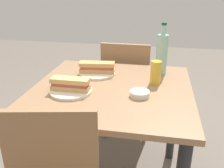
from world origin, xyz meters
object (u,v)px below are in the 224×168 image
at_px(plate_near, 97,73).
at_px(baguette_sandwich_near, 97,67).
at_px(plate_far, 71,91).
at_px(baguette_sandwich_far, 70,84).
at_px(water_bottle, 162,53).
at_px(knife_near, 96,69).
at_px(dining_table, 112,106).
at_px(chair_far, 126,84).
at_px(olive_bowl, 140,94).
at_px(knife_far, 72,85).
at_px(beer_glass, 156,73).

distance_m(plate_near, baguette_sandwich_near, 0.04).
height_order(plate_far, baguette_sandwich_far, baguette_sandwich_far).
bearing_deg(plate_near, plate_far, -103.99).
xyz_separation_m(plate_far, water_bottle, (0.48, 0.40, 0.13)).
bearing_deg(plate_near, baguette_sandwich_far, -103.99).
relative_size(knife_near, baguette_sandwich_far, 0.81).
bearing_deg(dining_table, water_bottle, 47.09).
xyz_separation_m(chair_far, olive_bowl, (0.17, -0.73, 0.26)).
distance_m(baguette_sandwich_near, knife_far, 0.27).
distance_m(baguette_sandwich_far, olive_bowl, 0.38).
height_order(baguette_sandwich_near, water_bottle, water_bottle).
distance_m(plate_near, water_bottle, 0.44).
bearing_deg(baguette_sandwich_far, knife_far, 102.10).
distance_m(knife_far, olive_bowl, 0.39).
distance_m(plate_far, knife_far, 0.05).
distance_m(knife_near, beer_glass, 0.42).
bearing_deg(plate_far, chair_far, 74.52).
xyz_separation_m(plate_near, plate_far, (-0.08, -0.30, 0.00)).
xyz_separation_m(dining_table, knife_near, (-0.15, 0.24, 0.14)).
distance_m(dining_table, chair_far, 0.65).
distance_m(beer_glass, olive_bowl, 0.22).
xyz_separation_m(baguette_sandwich_near, water_bottle, (0.41, 0.10, 0.09)).
bearing_deg(plate_near, water_bottle, 13.87).
bearing_deg(beer_glass, olive_bowl, -110.77).
bearing_deg(water_bottle, baguette_sandwich_far, -140.15).
relative_size(plate_near, plate_far, 1.00).
distance_m(plate_near, knife_near, 0.05).
xyz_separation_m(water_bottle, beer_glass, (-0.03, -0.19, -0.07)).
bearing_deg(baguette_sandwich_near, water_bottle, 13.87).
height_order(water_bottle, beer_glass, water_bottle).
distance_m(chair_far, knife_far, 0.78).
xyz_separation_m(plate_near, baguette_sandwich_near, (-0.00, 0.00, 0.04)).
height_order(knife_near, water_bottle, water_bottle).
relative_size(baguette_sandwich_near, knife_far, 1.29).
xyz_separation_m(baguette_sandwich_near, olive_bowl, (0.30, -0.28, -0.03)).
xyz_separation_m(baguette_sandwich_near, baguette_sandwich_far, (-0.08, -0.30, -0.00)).
bearing_deg(water_bottle, knife_near, -172.97).
bearing_deg(baguette_sandwich_near, baguette_sandwich_far, -103.99).
bearing_deg(chair_far, beer_glass, -65.75).
bearing_deg(baguette_sandwich_near, plate_far, -103.99).
relative_size(dining_table, baguette_sandwich_near, 3.89).
xyz_separation_m(chair_far, beer_glass, (0.24, -0.54, 0.31)).
bearing_deg(knife_far, beer_glass, 19.21).
distance_m(knife_far, beer_glass, 0.49).
bearing_deg(baguette_sandwich_near, chair_far, 73.53).
height_order(knife_near, plate_far, knife_near).
height_order(baguette_sandwich_far, water_bottle, water_bottle).
height_order(beer_glass, olive_bowl, beer_glass).
distance_m(baguette_sandwich_near, olive_bowl, 0.42).
distance_m(dining_table, baguette_sandwich_near, 0.29).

